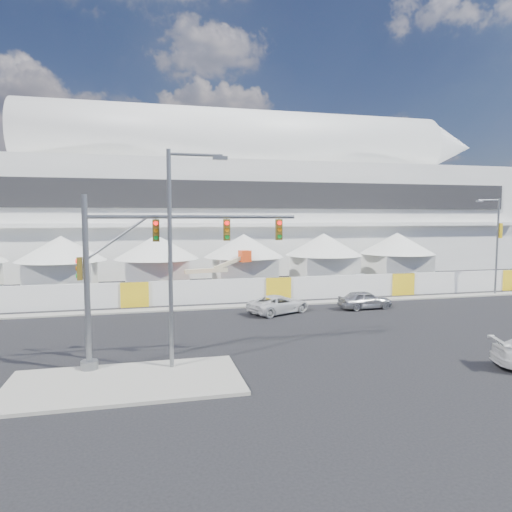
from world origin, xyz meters
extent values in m
plane|color=black|center=(0.00, 0.00, 0.00)|extent=(160.00, 160.00, 0.00)
cube|color=gray|center=(-6.00, -3.00, 0.07)|extent=(10.00, 5.00, 0.15)
cube|color=gray|center=(20.00, 12.50, 0.06)|extent=(80.00, 1.20, 0.12)
cube|color=silver|center=(8.00, 42.00, 7.00)|extent=(80.00, 24.00, 14.00)
cube|color=black|center=(8.00, 29.85, 9.80)|extent=(68.00, 0.30, 3.20)
cube|color=white|center=(8.00, 29.60, 6.30)|extent=(72.00, 0.80, 0.50)
cylinder|color=white|center=(8.00, 40.00, 17.78)|extent=(57.60, 8.40, 8.40)
cylinder|color=white|center=(10.00, 40.00, 17.36)|extent=(51.60, 6.80, 6.80)
cylinder|color=white|center=(12.00, 40.00, 16.94)|extent=(45.60, 5.20, 5.20)
cone|color=white|center=(40.80, 40.00, 18.00)|extent=(8.00, 7.60, 7.60)
cube|color=silver|center=(-13.00, 24.00, 1.50)|extent=(6.00, 6.00, 3.00)
cone|color=silver|center=(-13.00, 24.00, 4.20)|extent=(8.40, 8.40, 2.40)
cube|color=silver|center=(-4.00, 24.00, 1.50)|extent=(6.00, 6.00, 3.00)
cone|color=silver|center=(-4.00, 24.00, 4.20)|extent=(8.40, 8.40, 2.40)
cube|color=silver|center=(5.00, 24.00, 1.50)|extent=(6.00, 6.00, 3.00)
cone|color=silver|center=(5.00, 24.00, 4.20)|extent=(8.40, 8.40, 2.40)
cube|color=silver|center=(14.00, 24.00, 1.50)|extent=(6.00, 6.00, 3.00)
cone|color=silver|center=(14.00, 24.00, 4.20)|extent=(8.40, 8.40, 2.40)
cube|color=silver|center=(23.00, 24.00, 1.50)|extent=(6.00, 6.00, 3.00)
cone|color=silver|center=(23.00, 24.00, 4.20)|extent=(8.40, 8.40, 2.40)
cube|color=white|center=(6.00, 14.50, 1.00)|extent=(70.00, 0.25, 2.00)
imported|color=#A1A1A5|center=(11.64, 9.44, 0.72)|extent=(1.90, 4.30, 1.44)
imported|color=silver|center=(4.59, 9.47, 0.68)|extent=(4.07, 5.42, 1.37)
imported|color=silver|center=(16.69, 19.96, 0.65)|extent=(3.43, 3.96, 1.29)
imported|color=black|center=(21.70, 17.41, 0.70)|extent=(2.37, 4.33, 1.40)
imported|color=silver|center=(-16.86, 19.47, 0.71)|extent=(3.19, 5.22, 1.41)
cylinder|color=gray|center=(-7.70, -1.02, 4.20)|extent=(0.27, 0.27, 8.10)
cylinder|color=gray|center=(-7.70, -1.02, 0.35)|extent=(0.79, 0.79, 0.40)
cylinder|color=gray|center=(-2.72, -1.02, 7.24)|extent=(9.97, 0.18, 0.18)
cube|color=#594714|center=(-4.55, -1.02, 6.59)|extent=(0.32, 0.22, 1.05)
cube|color=#594714|center=(-1.18, -1.02, 6.59)|extent=(0.32, 0.22, 1.05)
cube|color=#594714|center=(1.48, -1.02, 6.59)|extent=(0.32, 0.22, 1.05)
cube|color=#594714|center=(-7.98, -1.02, 4.87)|extent=(0.22, 0.32, 1.05)
cylinder|color=gray|center=(-3.94, -1.55, 5.23)|extent=(0.20, 0.20, 10.17)
cylinder|color=gray|center=(-2.70, -1.55, 10.09)|extent=(2.49, 0.14, 0.14)
cube|color=gray|center=(-1.57, -1.55, 9.98)|extent=(0.68, 0.28, 0.17)
cylinder|color=gray|center=(26.40, 12.50, 4.46)|extent=(0.18, 0.18, 8.93)
cylinder|color=gray|center=(25.31, 12.50, 8.73)|extent=(2.18, 0.12, 0.12)
cube|color=gray|center=(24.32, 12.50, 8.63)|extent=(0.60, 0.25, 0.15)
cube|color=yellow|center=(26.65, 12.50, 5.95)|extent=(0.03, 0.60, 1.39)
cube|color=#F44817|center=(-0.90, 18.94, 0.61)|extent=(4.25, 2.59, 1.21)
cube|color=beige|center=(0.42, 18.94, 2.20)|extent=(4.17, 1.29, 0.39)
cube|color=beige|center=(2.85, 18.94, 2.86)|extent=(3.24, 1.03, 1.34)
cube|color=#F44817|center=(4.39, 18.94, 3.41)|extent=(1.18, 1.18, 1.10)
camera|label=1|loc=(-5.00, -22.99, 7.25)|focal=32.00mm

